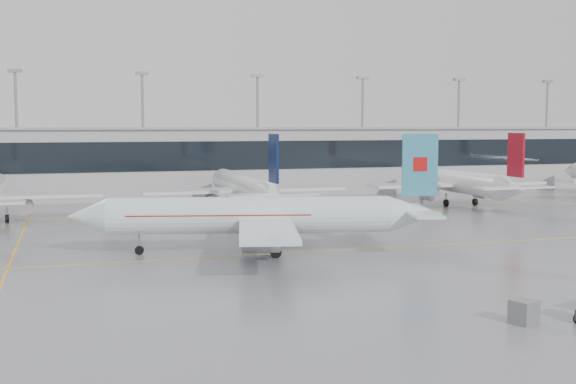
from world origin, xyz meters
name	(u,v)px	position (x,y,z in m)	size (l,w,h in m)	color
ground	(323,251)	(0.00, 0.00, 0.00)	(320.00, 320.00, 0.00)	gray
taxi_line_main	(323,251)	(0.00, 0.00, 0.01)	(120.00, 0.25, 0.01)	gold
taxi_line_north	(251,216)	(0.00, 30.00, 0.01)	(120.00, 0.25, 0.01)	gold
taxi_line_cross	(18,242)	(-30.00, 15.00, 0.01)	(0.25, 60.00, 0.01)	gold
terminal	(208,162)	(0.00, 62.00, 6.00)	(180.00, 15.00, 12.00)	#9F9FA3
terminal_glass	(216,156)	(0.00, 54.45, 7.50)	(180.00, 0.20, 5.00)	black
terminal_roof	(208,128)	(0.00, 62.00, 12.20)	(182.00, 16.00, 0.40)	gray
light_masts	(202,122)	(0.00, 68.00, 13.34)	(156.40, 1.00, 22.60)	gray
air_canada_jet	(262,216)	(-6.15, 0.70, 3.80)	(37.30, 30.53, 11.93)	silver
parked_jet_c	(244,188)	(0.00, 33.69, 3.71)	(29.64, 36.96, 11.72)	silver
parked_jet_d	(457,182)	(35.00, 33.69, 3.71)	(29.64, 36.96, 11.72)	silver
gse_unit	(524,312)	(3.41, -29.03, 0.78)	(1.55, 1.44, 1.55)	slate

